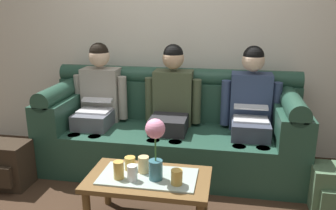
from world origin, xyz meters
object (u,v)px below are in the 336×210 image
cup_far_center (119,170)px  cup_far_left (130,163)px  cup_near_left (144,164)px  cup_near_right (132,173)px  backpack_right (332,188)px  backpack_left (8,165)px  cup_far_right (177,177)px  coffee_table (148,183)px  person_middle (171,103)px  flower_vase (155,143)px  couch (171,131)px  person_right (251,107)px  person_left (98,100)px

cup_far_center → cup_far_left: bearing=75.2°
cup_near_left → cup_near_right: (-0.05, -0.13, -0.00)m
backpack_right → backpack_left: bearing=-177.2°
cup_far_right → coffee_table: bearing=159.6°
person_middle → flower_vase: (0.06, -1.03, 0.01)m
cup_far_left → coffee_table: bearing=-25.4°
person_middle → flower_vase: 1.03m
cup_near_right → backpack_right: size_ratio=0.32×
person_middle → coffee_table: (0.00, -0.99, -0.33)m
couch → backpack_right: (1.39, -0.54, -0.19)m
couch → backpack_right: 1.50m
person_middle → cup_far_center: size_ratio=9.44×
person_middle → cup_far_right: 1.12m
person_right → backpack_left: size_ratio=2.98×
flower_vase → cup_far_center: 0.33m
cup_near_right → coffee_table: bearing=42.4°
backpack_right → couch: bearing=158.9°
person_middle → cup_far_left: person_middle is taller
cup_near_left → cup_far_right: 0.30m
cup_far_right → cup_far_center: bearing=178.8°
flower_vase → cup_near_right: size_ratio=3.94×
cup_far_center → couch: bearing=79.7°
cup_far_left → backpack_right: (1.55, 0.39, -0.27)m
coffee_table → flower_vase: (0.06, -0.04, 0.33)m
person_middle → cup_near_left: person_middle is taller
flower_vase → backpack_right: (1.33, 0.50, -0.49)m
person_right → cup_far_left: person_right is taller
cup_near_right → couch: bearing=85.1°
couch → person_left: person_left is taller
person_left → person_middle: same height
coffee_table → person_left: bearing=127.2°
person_left → backpack_right: bearing=-13.9°
couch → backpack_left: 1.53m
flower_vase → backpack_left: flower_vase is taller
person_right → flower_vase: person_right is taller
coffee_table → couch: bearing=90.0°
flower_vase → cup_far_left: 0.33m
person_left → coffee_table: 1.29m
cup_far_right → cup_near_left: bearing=153.7°
flower_vase → cup_far_right: 0.27m
cup_near_left → cup_near_right: bearing=-109.6°
person_right → backpack_right: person_right is taller
person_right → cup_near_right: person_right is taller
couch → cup_far_right: bearing=-78.4°
cup_near_left → cup_far_center: bearing=-140.5°
flower_vase → cup_far_left: flower_vase is taller
coffee_table → flower_vase: 0.34m
person_middle → cup_far_left: (-0.16, -0.92, -0.22)m
person_left → cup_near_right: size_ratio=10.78×
couch → cup_far_left: couch is taller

